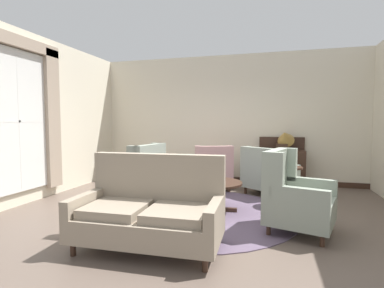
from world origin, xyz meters
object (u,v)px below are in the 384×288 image
at_px(coffee_table, 215,187).
at_px(armchair_far_left, 294,197).
at_px(settee, 150,211).
at_px(side_table, 288,183).
at_px(armchair_beside_settee, 137,179).
at_px(armchair_foreground_right, 267,174).
at_px(armchair_near_window, 213,170).
at_px(porcelain_vase, 214,173).
at_px(sideboard, 281,165).
at_px(gramophone, 285,138).

distance_m(coffee_table, armchair_far_left, 1.30).
relative_size(settee, side_table, 2.44).
bearing_deg(armchair_beside_settee, settee, 40.15).
relative_size(armchair_foreground_right, armchair_near_window, 1.06).
xyz_separation_m(porcelain_vase, armchair_foreground_right, (0.82, 1.34, -0.21)).
height_order(armchair_foreground_right, armchair_beside_settee, armchair_beside_settee).
height_order(porcelain_vase, settee, settee).
distance_m(armchair_near_window, armchair_beside_settee, 1.82).
xyz_separation_m(armchair_near_window, armchair_beside_settee, (-1.06, -1.48, 0.03)).
height_order(armchair_beside_settee, sideboard, sideboard).
xyz_separation_m(coffee_table, porcelain_vase, (-0.02, 0.03, 0.22)).
bearing_deg(sideboard, armchair_beside_settee, -139.32).
distance_m(side_table, sideboard, 1.59).
bearing_deg(porcelain_vase, sideboard, 63.26).
height_order(porcelain_vase, armchair_foreground_right, armchair_foreground_right).
xyz_separation_m(armchair_beside_settee, side_table, (2.56, 0.54, -0.03)).
relative_size(armchair_far_left, side_table, 1.56).
relative_size(coffee_table, porcelain_vase, 2.75).
distance_m(armchair_foreground_right, armchair_beside_settee, 2.55).
relative_size(porcelain_vase, armchair_near_window, 0.29).
bearing_deg(side_table, gramophone, 90.81).
relative_size(porcelain_vase, gramophone, 0.59).
height_order(armchair_far_left, side_table, armchair_far_left).
xyz_separation_m(coffee_table, settee, (-0.45, -1.51, 0.02)).
xyz_separation_m(armchair_foreground_right, gramophone, (0.33, 0.75, 0.68)).
bearing_deg(porcelain_vase, armchair_beside_settee, 177.98).
relative_size(armchair_far_left, sideboard, 0.97).
bearing_deg(porcelain_vase, coffee_table, -55.96).
relative_size(armchair_near_window, gramophone, 2.02).
height_order(armchair_far_left, armchair_beside_settee, armchair_far_left).
xyz_separation_m(settee, armchair_near_window, (0.11, 3.08, -0.01)).
height_order(settee, armchair_far_left, armchair_far_left).
bearing_deg(coffee_table, settee, -106.66).
relative_size(porcelain_vase, sideboard, 0.29).
distance_m(side_table, gramophone, 1.65).
relative_size(armchair_far_left, gramophone, 1.96).
bearing_deg(armchair_near_window, gramophone, -176.43).
height_order(coffee_table, sideboard, sideboard).
distance_m(armchair_foreground_right, gramophone, 1.07).
height_order(settee, gramophone, gramophone).
height_order(settee, armchair_near_window, settee).
xyz_separation_m(side_table, sideboard, (-0.07, 1.59, 0.07)).
bearing_deg(armchair_near_window, settee, 70.87).
relative_size(armchair_foreground_right, armchair_beside_settee, 1.10).
bearing_deg(sideboard, gramophone, -61.76).
height_order(side_table, gramophone, gramophone).
relative_size(coffee_table, armchair_foreground_right, 0.76).
distance_m(coffee_table, side_table, 1.31).
bearing_deg(sideboard, armchair_near_window, -155.47).
distance_m(porcelain_vase, armchair_far_left, 1.34).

